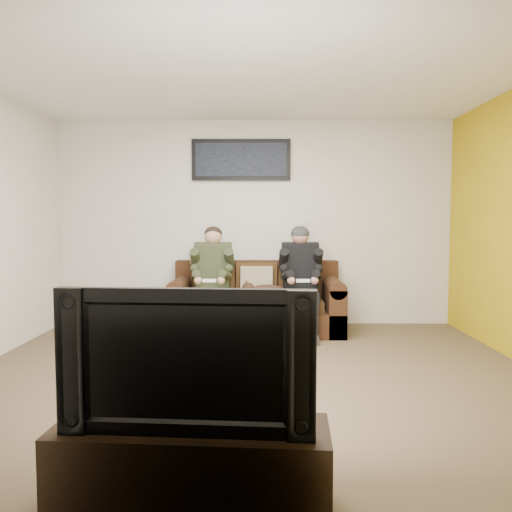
{
  "coord_description": "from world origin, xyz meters",
  "views": [
    {
      "loc": [
        0.08,
        -4.15,
        1.32
      ],
      "look_at": [
        0.02,
        1.2,
        0.95
      ],
      "focal_mm": 35.0,
      "sensor_mm": 36.0,
      "label": 1
    }
  ],
  "objects_px": {
    "sofa": "(257,305)",
    "framed_poster": "(241,160)",
    "television": "(190,356)",
    "person_left": "(212,274)",
    "tv_stand": "(191,468)",
    "person_right": "(301,274)",
    "cat": "(266,292)"
  },
  "relations": [
    {
      "from": "sofa",
      "to": "framed_poster",
      "type": "height_order",
      "value": "framed_poster"
    },
    {
      "from": "television",
      "to": "sofa",
      "type": "bearing_deg",
      "value": 89.74
    },
    {
      "from": "television",
      "to": "person_left",
      "type": "bearing_deg",
      "value": 97.82
    },
    {
      "from": "tv_stand",
      "to": "television",
      "type": "relative_size",
      "value": 1.12
    },
    {
      "from": "framed_poster",
      "to": "person_left",
      "type": "bearing_deg",
      "value": -119.72
    },
    {
      "from": "sofa",
      "to": "television",
      "type": "height_order",
      "value": "television"
    },
    {
      "from": "person_right",
      "to": "television",
      "type": "bearing_deg",
      "value": -102.27
    },
    {
      "from": "person_left",
      "to": "person_right",
      "type": "bearing_deg",
      "value": 0.02
    },
    {
      "from": "sofa",
      "to": "person_left",
      "type": "height_order",
      "value": "person_left"
    },
    {
      "from": "tv_stand",
      "to": "television",
      "type": "distance_m",
      "value": 0.52
    },
    {
      "from": "cat",
      "to": "tv_stand",
      "type": "height_order",
      "value": "cat"
    },
    {
      "from": "cat",
      "to": "television",
      "type": "relative_size",
      "value": 0.59
    },
    {
      "from": "sofa",
      "to": "person_left",
      "type": "distance_m",
      "value": 0.67
    },
    {
      "from": "person_left",
      "to": "tv_stand",
      "type": "relative_size",
      "value": 1.0
    },
    {
      "from": "framed_poster",
      "to": "television",
      "type": "xyz_separation_m",
      "value": [
        -0.06,
        -4.17,
        -1.38
      ]
    },
    {
      "from": "framed_poster",
      "to": "television",
      "type": "bearing_deg",
      "value": -90.86
    },
    {
      "from": "cat",
      "to": "person_right",
      "type": "bearing_deg",
      "value": 13.34
    },
    {
      "from": "person_right",
      "to": "framed_poster",
      "type": "height_order",
      "value": "framed_poster"
    },
    {
      "from": "person_left",
      "to": "tv_stand",
      "type": "distance_m",
      "value": 3.65
    },
    {
      "from": "person_left",
      "to": "framed_poster",
      "type": "xyz_separation_m",
      "value": [
        0.32,
        0.56,
        1.4
      ]
    },
    {
      "from": "person_right",
      "to": "tv_stand",
      "type": "distance_m",
      "value": 3.72
    },
    {
      "from": "sofa",
      "to": "tv_stand",
      "type": "relative_size",
      "value": 1.62
    },
    {
      "from": "television",
      "to": "cat",
      "type": "bearing_deg",
      "value": 87.72
    },
    {
      "from": "tv_stand",
      "to": "person_left",
      "type": "bearing_deg",
      "value": 97.82
    },
    {
      "from": "framed_poster",
      "to": "tv_stand",
      "type": "xyz_separation_m",
      "value": [
        -0.06,
        -4.17,
        -1.9
      ]
    },
    {
      "from": "person_right",
      "to": "framed_poster",
      "type": "bearing_deg",
      "value": 142.06
    },
    {
      "from": "tv_stand",
      "to": "television",
      "type": "xyz_separation_m",
      "value": [
        0.0,
        0.0,
        0.52
      ]
    },
    {
      "from": "cat",
      "to": "television",
      "type": "bearing_deg",
      "value": -96.01
    },
    {
      "from": "sofa",
      "to": "cat",
      "type": "xyz_separation_m",
      "value": [
        0.11,
        -0.27,
        0.19
      ]
    },
    {
      "from": "person_left",
      "to": "tv_stand",
      "type": "xyz_separation_m",
      "value": [
        0.26,
        -3.6,
        -0.5
      ]
    },
    {
      "from": "sofa",
      "to": "person_right",
      "type": "distance_m",
      "value": 0.67
    },
    {
      "from": "person_left",
      "to": "television",
      "type": "distance_m",
      "value": 3.61
    }
  ]
}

